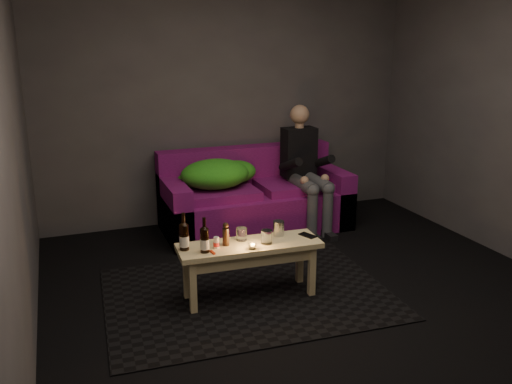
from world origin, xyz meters
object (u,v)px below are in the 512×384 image
coffee_table (249,253)px  person (305,166)px  steel_cup (279,228)px  beer_bottle_a (184,236)px  sofa (254,200)px  beer_bottle_b (205,240)px

coffee_table → person: bearing=50.7°
steel_cup → coffee_table: bearing=-163.7°
steel_cup → beer_bottle_a: bearing=-177.6°
sofa → beer_bottle_a: bearing=-126.8°
person → beer_bottle_a: bearing=-140.8°
sofa → person: (0.50, -0.15, 0.36)m
coffee_table → beer_bottle_b: 0.40m
sofa → coffee_table: sofa is taller
person → beer_bottle_a: person is taller
sofa → beer_bottle_a: sofa is taller
beer_bottle_b → beer_bottle_a: bearing=142.4°
sofa → beer_bottle_b: sofa is taller
sofa → coffee_table: 1.60m
beer_bottle_b → sofa: bearing=58.3°
coffee_table → beer_bottle_a: beer_bottle_a is taller
sofa → person: person is taller
sofa → beer_bottle_a: 1.81m
beer_bottle_a → steel_cup: (0.75, 0.03, -0.04)m
coffee_table → steel_cup: 0.31m
person → steel_cup: bearing=-123.3°
sofa → person: bearing=-17.1°
beer_bottle_b → steel_cup: size_ratio=2.21×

